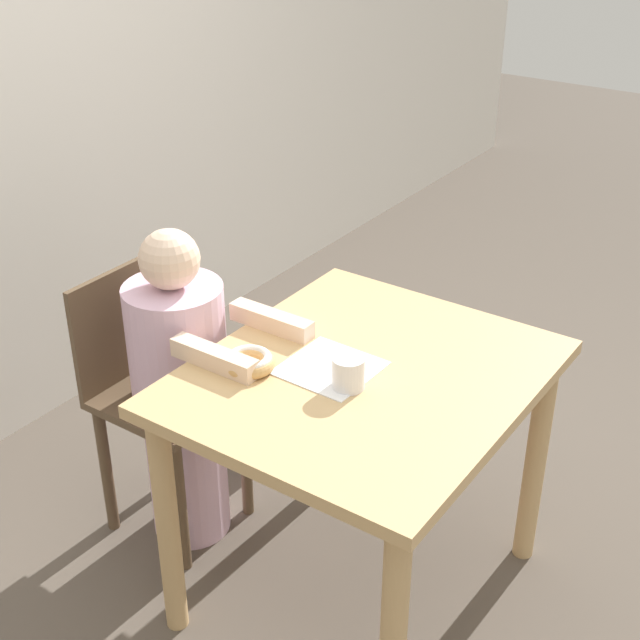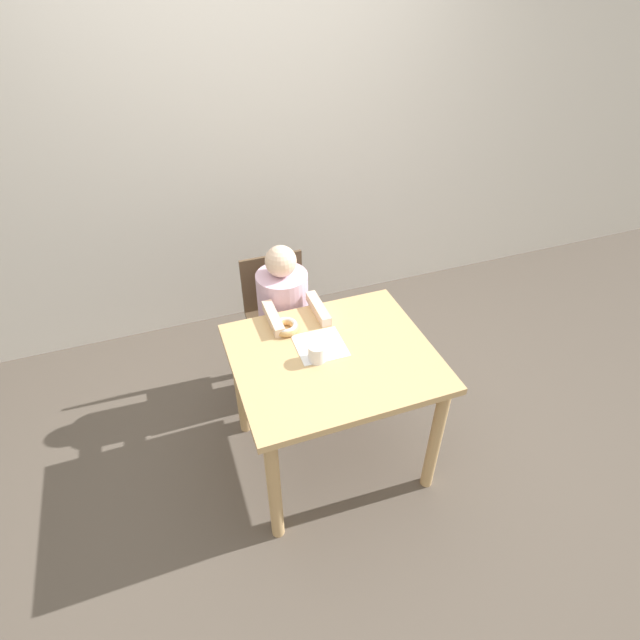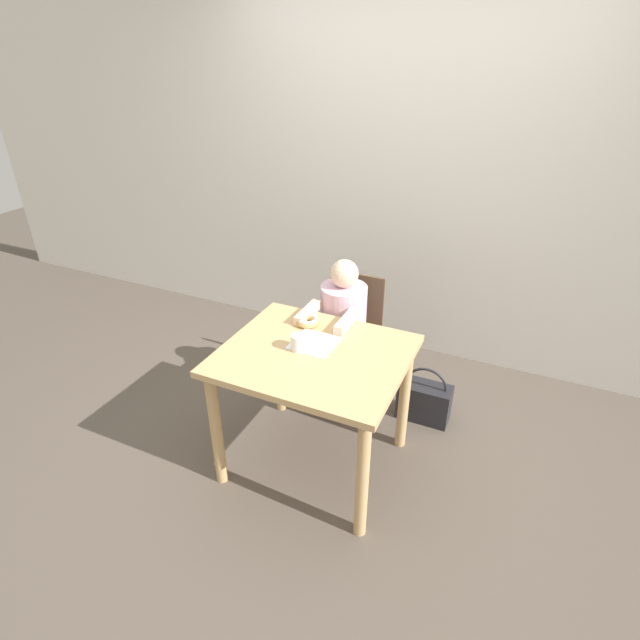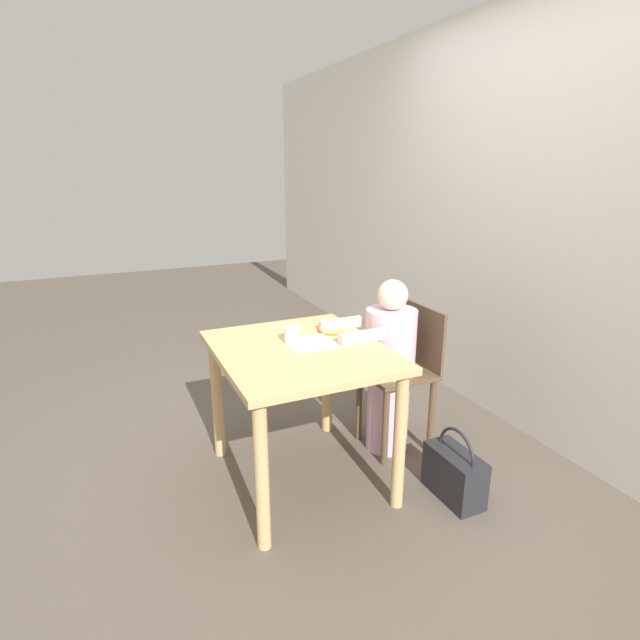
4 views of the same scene
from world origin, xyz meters
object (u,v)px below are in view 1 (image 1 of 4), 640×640
object	(u,v)px
chair	(158,396)
child_figure	(183,394)
handbag	(279,405)
cup	(348,373)
donut	(249,361)

from	to	relation	value
chair	child_figure	bearing A→B (deg)	-90.00
handbag	cup	size ratio (longest dim) A/B	4.53
chair	handbag	distance (m)	0.62
chair	child_figure	distance (m)	0.11
child_figure	handbag	bearing A→B (deg)	6.81
chair	child_figure	size ratio (longest dim) A/B	0.83
chair	donut	xyz separation A→B (m)	(-0.08, -0.42, 0.31)
child_figure	donut	xyz separation A→B (m)	(-0.08, -0.32, 0.26)
chair	handbag	bearing A→B (deg)	-4.06
donut	cup	bearing A→B (deg)	-73.73
donut	cup	size ratio (longest dim) A/B	1.59
child_figure	donut	world-z (taller)	child_figure
child_figure	donut	size ratio (longest dim) A/B	7.62
chair	donut	size ratio (longest dim) A/B	6.30
child_figure	cup	size ratio (longest dim) A/B	12.14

